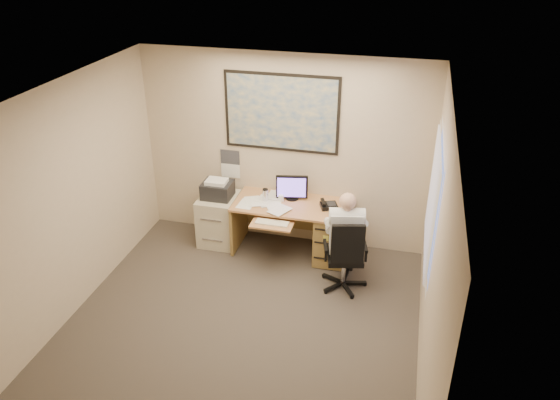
% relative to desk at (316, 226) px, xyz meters
% --- Properties ---
extents(room_shell, '(4.00, 4.50, 2.70)m').
position_rel_desk_xyz_m(room_shell, '(-0.55, -1.90, 0.91)').
color(room_shell, '#3C352F').
rests_on(room_shell, ground).
extents(desk, '(1.60, 0.97, 1.10)m').
position_rel_desk_xyz_m(desk, '(0.00, 0.00, 0.00)').
color(desk, tan).
rests_on(desk, ground).
extents(world_map, '(1.56, 0.03, 1.06)m').
position_rel_desk_xyz_m(world_map, '(-0.58, 0.33, 1.46)').
color(world_map, '#1E4C93').
rests_on(world_map, room_shell).
extents(wall_calendar, '(0.28, 0.01, 0.42)m').
position_rel_desk_xyz_m(wall_calendar, '(-1.33, 0.34, 0.64)').
color(wall_calendar, white).
rests_on(wall_calendar, room_shell).
extents(window_blinds, '(0.06, 1.40, 1.30)m').
position_rel_desk_xyz_m(window_blinds, '(1.42, -1.10, 1.11)').
color(window_blinds, beige).
rests_on(window_blinds, room_shell).
extents(filing_cabinet, '(0.51, 0.61, 0.98)m').
position_rel_desk_xyz_m(filing_cabinet, '(-1.41, 0.01, -0.02)').
color(filing_cabinet, beige).
rests_on(filing_cabinet, ground).
extents(office_chair, '(0.73, 0.73, 1.01)m').
position_rel_desk_xyz_m(office_chair, '(0.47, -0.70, -0.14)').
color(office_chair, black).
rests_on(office_chair, ground).
extents(person, '(0.69, 0.88, 1.30)m').
position_rel_desk_xyz_m(person, '(0.48, -0.62, 0.21)').
color(person, silver).
rests_on(person, office_chair).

